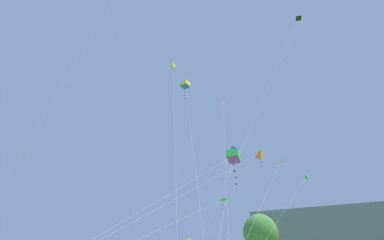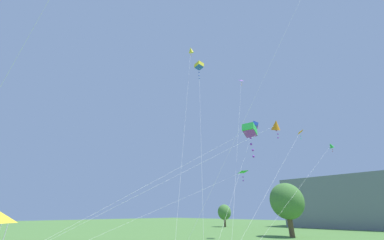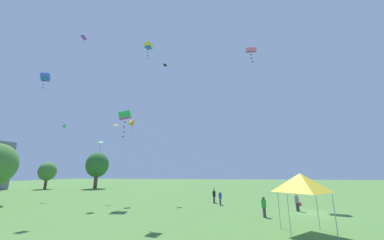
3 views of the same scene
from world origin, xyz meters
The scene contains 12 objects.
distant_building centered at (4.93, 64.97, 5.55)m, with size 32.20×11.37×11.10m, color slate.
tree_far_right centered at (-1.28, 36.69, 4.88)m, with size 5.01×4.50×7.55m.
kite_black_delta_0 centered at (11.33, 18.68, 23.28)m, with size 8.16×10.62×24.18m.
kite_orange_delta_1 centered at (5.94, 24.67, 10.97)m, with size 0.84×15.67×11.45m.
kite_purple_delta_3 centered at (-1.12, 26.46, 21.60)m, with size 7.76×17.07×22.33m.
kite_yellow_diamond_4 centered at (-5.67, 20.11, 26.35)m, with size 10.39×11.83×27.02m.
kite_blue_box_5 centered at (-2.01, 30.91, 15.98)m, with size 8.05×22.28×16.55m.
kite_green_diamond_6 centered at (6.73, 34.42, 11.52)m, with size 1.24×25.65×12.04m.
kite_yellow_box_7 centered at (-1.47, 17.23, 19.50)m, with size 7.58×8.28×19.89m.
kite_orange_diamond_8 centered at (4.79, 21.62, 11.31)m, with size 4.64×22.02×12.03m.
kite_green_box_9 centered at (1.98, 21.43, 11.42)m, with size 1.60×22.01×12.10m.
kite_green_delta_10 centered at (-0.38, 23.02, 7.46)m, with size 1.31×22.89×7.78m.
Camera 1 is at (12.36, -2.74, 2.41)m, focal length 24.00 mm.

